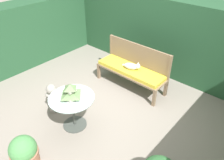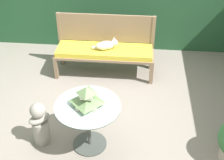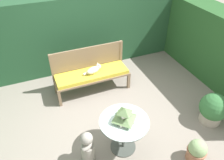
% 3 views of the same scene
% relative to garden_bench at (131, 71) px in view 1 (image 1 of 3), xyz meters
% --- Properties ---
extents(ground, '(30.00, 30.00, 0.00)m').
position_rel_garden_bench_xyz_m(ground, '(0.04, -0.97, -0.42)').
color(ground, gray).
extents(foliage_hedge_back, '(6.40, 0.79, 1.83)m').
position_rel_garden_bench_xyz_m(foliage_hedge_back, '(0.04, 1.32, 0.50)').
color(foliage_hedge_back, '#234C2D').
rests_on(foliage_hedge_back, ground).
extents(foliage_hedge_left, '(0.70, 3.50, 1.61)m').
position_rel_garden_bench_xyz_m(foliage_hedge_left, '(-2.81, -0.82, 0.39)').
color(foliage_hedge_left, '#234C2D').
rests_on(foliage_hedge_left, ground).
extents(garden_bench, '(1.65, 0.52, 0.49)m').
position_rel_garden_bench_xyz_m(garden_bench, '(0.00, 0.00, 0.00)').
color(garden_bench, '#7F664C').
rests_on(garden_bench, ground).
extents(bench_backrest, '(1.65, 0.06, 0.99)m').
position_rel_garden_bench_xyz_m(bench_backrest, '(-0.00, 0.24, 0.28)').
color(bench_backrest, '#7F664C').
rests_on(bench_backrest, ground).
extents(cat, '(0.43, 0.24, 0.20)m').
position_rel_garden_bench_xyz_m(cat, '(0.04, -0.02, 0.15)').
color(cat, silver).
rests_on(cat, garden_bench).
extents(patio_table, '(0.80, 0.80, 0.66)m').
position_rel_garden_bench_xyz_m(patio_table, '(-0.01, -1.68, 0.10)').
color(patio_table, '#424742').
rests_on(patio_table, ground).
extents(pagoda_birdhouse, '(0.32, 0.32, 0.28)m').
position_rel_garden_bench_xyz_m(pagoda_birdhouse, '(-0.01, -1.68, 0.36)').
color(pagoda_birdhouse, beige).
rests_on(pagoda_birdhouse, patio_table).
extents(garden_bust, '(0.31, 0.31, 0.62)m').
position_rel_garden_bench_xyz_m(garden_bust, '(-0.63, -1.68, -0.11)').
color(garden_bust, gray).
rests_on(garden_bust, ground).
extents(potted_plant_table_far, '(0.43, 0.43, 0.54)m').
position_rel_garden_bench_xyz_m(potted_plant_table_far, '(0.06, -2.71, -0.16)').
color(potted_plant_table_far, '#9E664C').
rests_on(potted_plant_table_far, ground).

